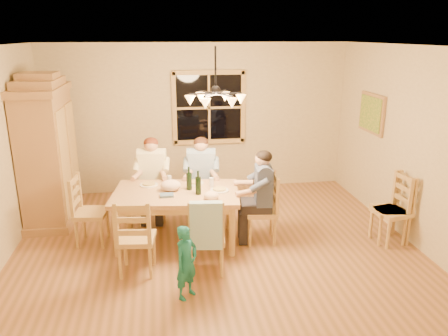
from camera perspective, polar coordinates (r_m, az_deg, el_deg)
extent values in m
plane|color=brown|center=(6.14, -0.99, -10.42)|extent=(5.50, 5.50, 0.00)
cube|color=white|center=(5.44, -1.14, 15.66)|extent=(5.50, 5.00, 0.02)
cube|color=tan|center=(8.07, -3.41, 6.47)|extent=(5.50, 0.02, 2.70)
cube|color=tan|center=(6.58, 23.45, 2.62)|extent=(0.02, 5.00, 2.70)
cube|color=black|center=(8.03, -1.99, 7.89)|extent=(1.20, 0.03, 1.20)
cube|color=tan|center=(8.01, -1.97, 7.87)|extent=(1.30, 0.06, 1.30)
cube|color=#A67A47|center=(7.54, 18.76, 6.77)|extent=(0.04, 0.78, 0.64)
cube|color=#1E6B2D|center=(7.52, 18.55, 6.77)|extent=(0.02, 0.68, 0.54)
cylinder|color=black|center=(5.46, -1.12, 12.88)|extent=(0.02, 0.02, 0.53)
sphere|color=black|center=(5.48, -1.11, 10.12)|extent=(0.12, 0.12, 0.12)
cylinder|color=black|center=(5.51, 0.57, 9.74)|extent=(0.34, 0.02, 0.02)
cone|color=#FFB259|center=(5.55, 2.22, 8.94)|extent=(0.13, 0.13, 0.12)
cylinder|color=black|center=(5.63, -0.47, 9.90)|extent=(0.19, 0.31, 0.02)
cone|color=#FFB259|center=(5.79, 0.13, 9.30)|extent=(0.13, 0.13, 0.12)
cylinder|color=black|center=(5.61, -2.11, 9.87)|extent=(0.19, 0.31, 0.02)
cone|color=#FFB259|center=(5.75, -3.07, 9.23)|extent=(0.13, 0.13, 0.12)
cylinder|color=black|center=(5.47, -2.79, 9.66)|extent=(0.34, 0.02, 0.02)
cone|color=#FFB259|center=(5.47, -4.46, 8.78)|extent=(0.13, 0.13, 0.12)
cylinder|color=black|center=(5.34, -1.77, 9.49)|extent=(0.19, 0.31, 0.02)
cone|color=#FFB259|center=(5.21, -2.46, 8.40)|extent=(0.13, 0.13, 0.12)
cylinder|color=black|center=(5.36, -0.05, 9.53)|extent=(0.19, 0.31, 0.02)
cone|color=#FFB259|center=(5.25, 1.05, 8.48)|extent=(0.13, 0.13, 0.12)
cube|color=#A67A47|center=(7.26, -21.99, 1.19)|extent=(0.60, 1.30, 2.00)
cube|color=#A67A47|center=(7.07, -22.94, 9.40)|extent=(0.66, 1.40, 0.10)
cube|color=#A67A47|center=(7.06, -23.03, 10.20)|extent=(0.58, 1.00, 0.12)
cube|color=#A67A47|center=(7.05, -23.13, 11.00)|extent=(0.52, 0.55, 0.10)
cube|color=tan|center=(6.88, -20.07, 0.57)|extent=(0.03, 0.55, 1.60)
cube|color=tan|center=(7.51, -19.14, 1.99)|extent=(0.03, 0.55, 1.60)
cube|color=#A67A47|center=(7.55, -21.19, -5.68)|extent=(0.66, 1.40, 0.12)
cube|color=#A57549|center=(6.06, -6.29, -3.33)|extent=(1.83, 1.25, 0.06)
cube|color=tan|center=(6.09, -6.26, -4.04)|extent=(1.66, 1.08, 0.10)
cylinder|color=tan|center=(5.94, -13.86, -8.20)|extent=(0.09, 0.09, 0.70)
cylinder|color=tan|center=(5.80, 1.04, -8.27)|extent=(0.09, 0.09, 0.70)
cylinder|color=tan|center=(6.69, -12.39, -5.12)|extent=(0.09, 0.09, 0.70)
cylinder|color=tan|center=(6.58, 0.71, -5.10)|extent=(0.09, 0.09, 0.70)
cube|color=tan|center=(6.96, -9.22, -3.17)|extent=(0.49, 0.47, 0.06)
cube|color=tan|center=(6.87, -9.32, -1.06)|extent=(0.38, 0.10, 0.54)
cube|color=tan|center=(6.90, -2.93, -3.15)|extent=(0.49, 0.47, 0.06)
cube|color=tan|center=(6.81, -2.97, -1.02)|extent=(0.38, 0.10, 0.54)
cube|color=tan|center=(5.49, -11.37, -9.04)|extent=(0.49, 0.47, 0.06)
cube|color=tan|center=(5.38, -11.54, -6.45)|extent=(0.38, 0.10, 0.54)
cube|color=tan|center=(5.41, -2.28, -9.10)|extent=(0.49, 0.47, 0.06)
cube|color=tan|center=(5.30, -2.32, -6.48)|extent=(0.38, 0.10, 0.54)
cube|color=tan|center=(6.37, -16.97, -5.67)|extent=(0.47, 0.49, 0.06)
cube|color=tan|center=(6.28, -17.19, -3.40)|extent=(0.10, 0.38, 0.54)
cube|color=tan|center=(6.18, 4.90, -5.67)|extent=(0.47, 0.49, 0.06)
cube|color=tan|center=(6.08, 4.97, -3.32)|extent=(0.10, 0.38, 0.54)
cube|color=#F0EDB9|center=(6.84, -9.37, -0.10)|extent=(0.42, 0.27, 0.52)
cube|color=#262328|center=(6.93, -9.25, -2.55)|extent=(0.43, 0.46, 0.14)
sphere|color=tan|center=(6.73, -9.53, 2.98)|extent=(0.21, 0.21, 0.21)
ellipsoid|color=#592614|center=(6.73, -9.54, 3.23)|extent=(0.22, 0.22, 0.17)
cube|color=#376297|center=(6.77, -2.98, -0.05)|extent=(0.42, 0.27, 0.52)
cube|color=#262328|center=(6.87, -2.94, -2.52)|extent=(0.43, 0.46, 0.14)
sphere|color=tan|center=(6.67, -3.03, 3.07)|extent=(0.21, 0.21, 0.21)
ellipsoid|color=#381E11|center=(6.66, -3.04, 3.32)|extent=(0.22, 0.22, 0.17)
cube|color=#414B68|center=(6.04, 5.00, -2.26)|extent=(0.27, 0.42, 0.52)
cube|color=#262328|center=(6.15, 4.92, -4.98)|extent=(0.46, 0.43, 0.14)
sphere|color=tan|center=(5.93, 5.09, 1.21)|extent=(0.21, 0.21, 0.21)
ellipsoid|color=black|center=(5.92, 5.10, 1.49)|extent=(0.22, 0.22, 0.17)
cube|color=#A1CBDA|center=(5.13, -2.34, -7.53)|extent=(0.39, 0.15, 0.58)
cylinder|color=black|center=(6.05, -4.59, -1.35)|extent=(0.08, 0.08, 0.33)
cylinder|color=black|center=(5.87, -3.39, -1.92)|extent=(0.08, 0.08, 0.33)
cylinder|color=white|center=(6.34, -9.79, -2.19)|extent=(0.26, 0.26, 0.02)
cylinder|color=white|center=(6.33, -3.85, -1.98)|extent=(0.26, 0.26, 0.02)
cylinder|color=white|center=(6.03, -0.60, -2.93)|extent=(0.26, 0.26, 0.02)
cylinder|color=silver|center=(6.30, -7.17, -1.61)|extent=(0.06, 0.06, 0.14)
cylinder|color=silver|center=(6.16, -1.64, -1.91)|extent=(0.06, 0.06, 0.14)
ellipsoid|color=beige|center=(5.71, -1.68, -3.64)|extent=(0.20, 0.20, 0.11)
cube|color=#435C7C|center=(5.89, -7.48, -3.54)|extent=(0.20, 0.16, 0.03)
ellipsoid|color=beige|center=(6.06, -6.98, -2.28)|extent=(0.28, 0.22, 0.15)
imported|color=#19726F|center=(4.93, -4.93, -12.18)|extent=(0.37, 0.37, 0.86)
cube|color=tan|center=(6.61, 20.76, -5.22)|extent=(0.48, 0.49, 0.06)
cube|color=tan|center=(6.52, 21.01, -3.02)|extent=(0.10, 0.38, 0.54)
cube|color=tan|center=(6.57, 21.00, -5.41)|extent=(0.50, 0.52, 0.06)
cube|color=tan|center=(6.47, 21.25, -3.20)|extent=(0.13, 0.38, 0.54)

